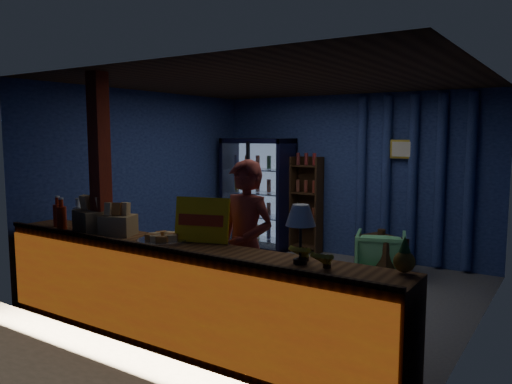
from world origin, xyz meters
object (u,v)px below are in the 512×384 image
pastry_tray (162,239)px  table_lamp (301,218)px  shopkeeper (246,248)px  green_chair (381,254)px

pastry_tray → table_lamp: (1.49, 0.01, 0.34)m
pastry_tray → shopkeeper: bearing=41.9°
green_chair → table_lamp: size_ratio=1.44×
pastry_tray → green_chair: bearing=72.3°
green_chair → table_lamp: bearing=80.8°
pastry_tray → table_lamp: 1.53m
green_chair → pastry_tray: 3.46m
shopkeeper → green_chair: size_ratio=2.53×
green_chair → table_lamp: 3.41m
table_lamp → shopkeeper: bearing=149.3°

